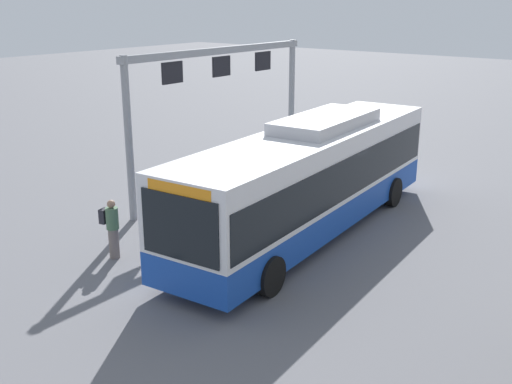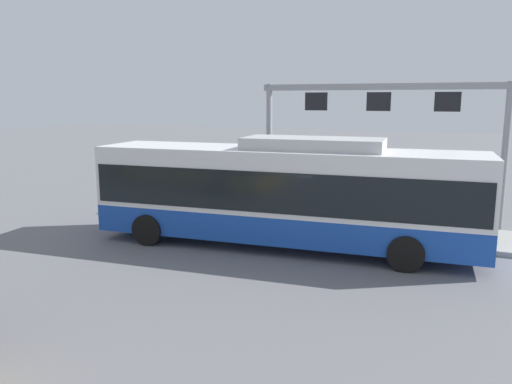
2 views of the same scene
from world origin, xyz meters
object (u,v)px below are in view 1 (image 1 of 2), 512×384
Objects in this scene: bus_main at (311,175)px; person_boarding at (112,227)px; person_waiting_mid at (187,194)px; trash_bin at (324,159)px; person_waiting_near at (189,207)px.

bus_main is 5.92m from person_boarding.
person_boarding is 3.01m from person_waiting_mid.
bus_main is 7.24× the size of person_waiting_mid.
person_boarding is at bearing -0.73° from trash_bin.
bus_main reaches higher than person_waiting_near.
person_waiting_near is 1.23m from person_waiting_mid.
person_boarding is 1.86× the size of trash_bin.
bus_main is 3.85m from person_waiting_mid.
bus_main reaches higher than person_waiting_mid.
trash_bin is (-10.72, 0.14, -0.28)m from person_boarding.
person_boarding is 1.00× the size of person_waiting_mid.
bus_main is 7.24× the size of person_boarding.
person_waiting_mid is 1.86× the size of trash_bin.
bus_main is at bearing 36.24° from person_waiting_near.
person_waiting_mid reaches higher than trash_bin.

